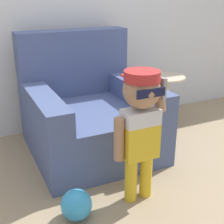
{
  "coord_description": "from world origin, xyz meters",
  "views": [
    {
      "loc": [
        -0.82,
        -2.25,
        1.3
      ],
      "look_at": [
        0.08,
        -0.35,
        0.49
      ],
      "focal_mm": 50.0,
      "sensor_mm": 36.0,
      "label": 1
    }
  ],
  "objects_px": {
    "person_child": "(140,117)",
    "toy_ball": "(76,205)",
    "side_table": "(165,96)",
    "armchair": "(88,112)"
  },
  "relations": [
    {
      "from": "side_table",
      "to": "toy_ball",
      "type": "xyz_separation_m",
      "value": [
        -1.29,
        -0.97,
        -0.22
      ]
    },
    {
      "from": "armchair",
      "to": "toy_ball",
      "type": "height_order",
      "value": "armchair"
    },
    {
      "from": "armchair",
      "to": "person_child",
      "type": "distance_m",
      "value": 0.86
    },
    {
      "from": "armchair",
      "to": "side_table",
      "type": "height_order",
      "value": "armchair"
    },
    {
      "from": "side_table",
      "to": "toy_ball",
      "type": "bearing_deg",
      "value": -142.95
    },
    {
      "from": "side_table",
      "to": "toy_ball",
      "type": "height_order",
      "value": "side_table"
    },
    {
      "from": "person_child",
      "to": "toy_ball",
      "type": "distance_m",
      "value": 0.66
    },
    {
      "from": "side_table",
      "to": "person_child",
      "type": "bearing_deg",
      "value": -131.71
    },
    {
      "from": "person_child",
      "to": "toy_ball",
      "type": "xyz_separation_m",
      "value": [
        -0.44,
        -0.02,
        -0.49
      ]
    },
    {
      "from": "person_child",
      "to": "toy_ball",
      "type": "height_order",
      "value": "person_child"
    }
  ]
}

